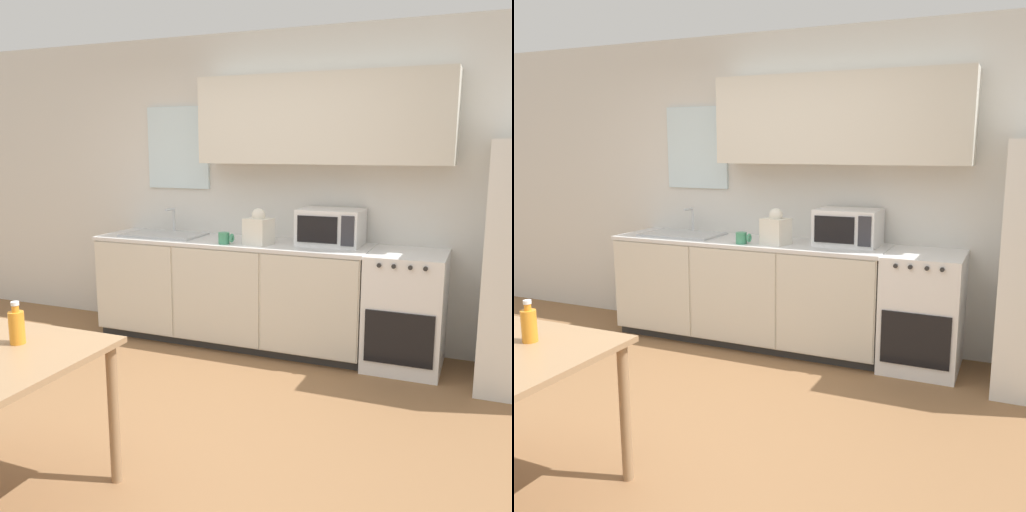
# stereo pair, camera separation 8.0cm
# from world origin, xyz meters

# --- Properties ---
(ground_plane) EXTENTS (12.00, 12.00, 0.00)m
(ground_plane) POSITION_xyz_m (0.00, 0.00, 0.00)
(ground_plane) COLOR olive
(wall_back) EXTENTS (12.00, 0.38, 2.70)m
(wall_back) POSITION_xyz_m (0.09, 2.03, 1.47)
(wall_back) COLOR silver
(wall_back) RESTS_ON ground_plane
(kitchen_counter) EXTENTS (2.45, 0.64, 0.92)m
(kitchen_counter) POSITION_xyz_m (-0.25, 1.72, 0.47)
(kitchen_counter) COLOR #333333
(kitchen_counter) RESTS_ON ground_plane
(oven_range) EXTENTS (0.59, 0.64, 0.92)m
(oven_range) POSITION_xyz_m (1.26, 1.72, 0.46)
(oven_range) COLOR white
(oven_range) RESTS_ON ground_plane
(kitchen_sink) EXTENTS (0.71, 0.44, 0.24)m
(kitchen_sink) POSITION_xyz_m (-0.92, 1.73, 0.94)
(kitchen_sink) COLOR #B7BABC
(kitchen_sink) RESTS_ON kitchen_counter
(microwave) EXTENTS (0.51, 0.39, 0.30)m
(microwave) POSITION_xyz_m (0.62, 1.81, 1.07)
(microwave) COLOR silver
(microwave) RESTS_ON kitchen_counter
(coffee_mug) EXTENTS (0.13, 0.09, 0.10)m
(coffee_mug) POSITION_xyz_m (-0.20, 1.51, 0.97)
(coffee_mug) COLOR #3F8C66
(coffee_mug) RESTS_ON kitchen_counter
(grocery_bag_0) EXTENTS (0.25, 0.23, 0.30)m
(grocery_bag_0) POSITION_xyz_m (0.06, 1.61, 1.05)
(grocery_bag_0) COLOR silver
(grocery_bag_0) RESTS_ON kitchen_counter
(drink_bottle) EXTENTS (0.07, 0.07, 0.21)m
(drink_bottle) POSITION_xyz_m (-0.25, -0.72, 0.87)
(drink_bottle) COLOR orange
(drink_bottle) RESTS_ON dining_table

